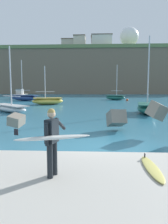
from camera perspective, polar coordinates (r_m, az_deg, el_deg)
ground_plane at (r=9.56m, az=3.54°, el=-8.74°), size 400.00×400.00×0.00m
walkway_path at (r=5.76m, az=4.10°, el=-18.27°), size 48.00×4.40×0.24m
breakwater_jetty at (r=10.59m, az=21.47°, el=-2.47°), size 27.81×6.97×2.32m
surfer_with_board at (r=5.41m, az=-8.87°, el=-6.97°), size 2.10×1.44×1.78m
spare_surfboard at (r=6.49m, az=17.76°, el=-14.09°), size 0.37×2.00×0.19m
boat_near_left at (r=21.42m, az=16.64°, el=1.12°), size 2.76×5.03×7.38m
boat_near_centre at (r=40.91m, az=-15.73°, el=3.75°), size 5.71×3.24×7.41m
boat_near_right at (r=42.21m, az=8.37°, el=3.95°), size 4.23×3.43×6.75m
boat_mid_left at (r=22.88m, az=-19.33°, el=1.10°), size 5.33×4.89×6.51m
boat_mid_centre at (r=31.32m, az=-9.73°, el=2.98°), size 4.84×3.17×5.52m
boat_mid_right at (r=48.88m, az=-16.68°, el=4.29°), size 2.45×6.45×2.12m
mooring_buoy_middle at (r=39.28m, az=11.50°, el=3.23°), size 0.44×0.44×0.44m
headland_bluff at (r=90.67m, az=1.78°, el=10.55°), size 84.03×32.07×17.04m
radar_dome at (r=101.22m, az=12.03°, el=18.74°), size 8.23×8.23×11.63m
station_building_west at (r=91.18m, az=-1.14°, el=17.78°), size 4.79×7.98×5.83m
station_building_central at (r=91.82m, az=-3.94°, el=17.35°), size 6.08×6.47×4.76m
station_building_east at (r=84.32m, az=4.75°, el=18.26°), size 7.67×6.33×4.66m
station_building_annex at (r=92.93m, az=4.18°, el=17.69°), size 7.16×5.31×6.26m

